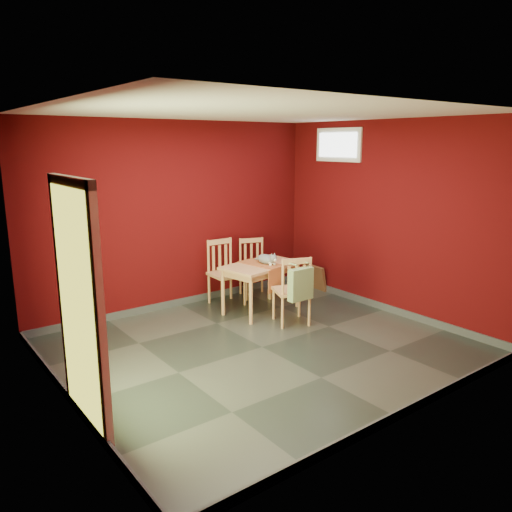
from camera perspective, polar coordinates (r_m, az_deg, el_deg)
ground at (r=6.05m, az=0.70°, el=-10.36°), size 4.50×4.50×0.00m
room_shell at (r=6.03m, az=0.71°, el=-9.93°), size 4.50×4.50×4.50m
doorway at (r=4.34m, az=-19.70°, el=-4.78°), size 0.06×1.01×2.13m
window at (r=7.80m, az=9.37°, el=12.43°), size 0.05×0.90×0.50m
outlet_plate at (r=8.38m, az=0.99°, el=-1.57°), size 0.08×0.02×0.12m
dining_table at (r=7.11m, az=0.61°, el=-1.61°), size 1.21×0.83×0.70m
table_runner at (r=7.02m, az=1.17°, el=-1.51°), size 0.43×0.72×0.34m
chair_far_left at (r=7.48m, az=-3.57°, el=-1.78°), size 0.47×0.47×0.97m
chair_far_right at (r=7.87m, az=-0.26°, el=-1.27°), size 0.55×0.55×0.91m
chair_near at (r=6.65m, az=4.20°, el=-3.82°), size 0.57×0.57×0.94m
tote_bag at (r=6.43m, az=5.13°, el=-3.21°), size 0.35×0.20×0.49m
cat at (r=7.08m, az=1.15°, el=-0.15°), size 0.24×0.40×0.19m
picture_frame at (r=8.31m, az=6.90°, el=-2.45°), size 0.16×0.42×0.41m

